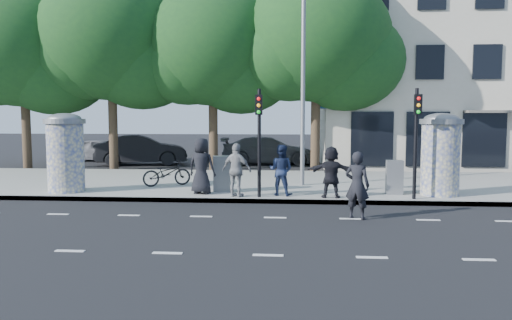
# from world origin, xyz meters

# --- Properties ---
(ground) EXTENTS (120.00, 120.00, 0.00)m
(ground) POSITION_xyz_m (0.00, 0.00, 0.00)
(ground) COLOR black
(ground) RESTS_ON ground
(sidewalk) EXTENTS (40.00, 8.00, 0.15)m
(sidewalk) POSITION_xyz_m (0.00, 7.50, 0.07)
(sidewalk) COLOR gray
(sidewalk) RESTS_ON ground
(curb) EXTENTS (40.00, 0.10, 0.16)m
(curb) POSITION_xyz_m (0.00, 3.55, 0.07)
(curb) COLOR slate
(curb) RESTS_ON ground
(lane_dash_near) EXTENTS (32.00, 0.12, 0.01)m
(lane_dash_near) POSITION_xyz_m (0.00, -2.20, 0.00)
(lane_dash_near) COLOR silver
(lane_dash_near) RESTS_ON ground
(lane_dash_far) EXTENTS (32.00, 0.12, 0.01)m
(lane_dash_far) POSITION_xyz_m (0.00, 1.40, 0.00)
(lane_dash_far) COLOR silver
(lane_dash_far) RESTS_ON ground
(ad_column_left) EXTENTS (1.36, 1.36, 2.65)m
(ad_column_left) POSITION_xyz_m (-7.20, 4.50, 1.54)
(ad_column_left) COLOR beige
(ad_column_left) RESTS_ON sidewalk
(ad_column_right) EXTENTS (1.36, 1.36, 2.65)m
(ad_column_right) POSITION_xyz_m (5.20, 4.70, 1.54)
(ad_column_right) COLOR beige
(ad_column_right) RESTS_ON sidewalk
(traffic_pole_near) EXTENTS (0.22, 0.31, 3.40)m
(traffic_pole_near) POSITION_xyz_m (-0.60, 3.79, 2.23)
(traffic_pole_near) COLOR black
(traffic_pole_near) RESTS_ON sidewalk
(traffic_pole_far) EXTENTS (0.22, 0.31, 3.40)m
(traffic_pole_far) POSITION_xyz_m (4.20, 3.79, 2.23)
(traffic_pole_far) COLOR black
(traffic_pole_far) RESTS_ON sidewalk
(street_lamp) EXTENTS (0.25, 0.93, 8.00)m
(street_lamp) POSITION_xyz_m (0.80, 6.63, 4.79)
(street_lamp) COLOR slate
(street_lamp) RESTS_ON sidewalk
(tree_far_left) EXTENTS (7.20, 7.20, 9.26)m
(tree_far_left) POSITION_xyz_m (-13.00, 12.50, 6.19)
(tree_far_left) COLOR #38281C
(tree_far_left) RESTS_ON ground
(tree_mid_left) EXTENTS (7.20, 7.20, 9.57)m
(tree_mid_left) POSITION_xyz_m (-8.50, 12.50, 6.50)
(tree_mid_left) COLOR #38281C
(tree_mid_left) RESTS_ON ground
(tree_near_left) EXTENTS (6.80, 6.80, 8.97)m
(tree_near_left) POSITION_xyz_m (-3.50, 12.70, 6.06)
(tree_near_left) COLOR #38281C
(tree_near_left) RESTS_ON ground
(tree_center) EXTENTS (7.00, 7.00, 9.30)m
(tree_center) POSITION_xyz_m (1.50, 12.30, 6.31)
(tree_center) COLOR #38281C
(tree_center) RESTS_ON ground
(building) EXTENTS (20.30, 15.85, 12.00)m
(building) POSITION_xyz_m (12.00, 19.99, 5.99)
(building) COLOR #BFB7A0
(building) RESTS_ON ground
(ped_a) EXTENTS (1.01, 0.78, 1.84)m
(ped_a) POSITION_xyz_m (-2.54, 4.37, 1.07)
(ped_a) COLOR black
(ped_a) RESTS_ON sidewalk
(ped_c) EXTENTS (0.95, 0.84, 1.64)m
(ped_c) POSITION_xyz_m (0.07, 4.26, 0.97)
(ped_c) COLOR #1D2849
(ped_c) RESTS_ON sidewalk
(ped_e) EXTENTS (1.14, 0.90, 1.70)m
(ped_e) POSITION_xyz_m (-1.31, 3.85, 1.00)
(ped_e) COLOR gray
(ped_e) RESTS_ON sidewalk
(ped_f) EXTENTS (1.53, 0.63, 1.62)m
(ped_f) POSITION_xyz_m (1.65, 3.91, 0.96)
(ped_f) COLOR black
(ped_f) RESTS_ON sidewalk
(man_road) EXTENTS (0.77, 0.66, 1.79)m
(man_road) POSITION_xyz_m (2.15, 1.43, 0.90)
(man_road) COLOR black
(man_road) RESTS_ON ground
(bicycle) EXTENTS (1.42, 1.85, 0.93)m
(bicycle) POSITION_xyz_m (-4.15, 6.09, 0.62)
(bicycle) COLOR black
(bicycle) RESTS_ON sidewalk
(cabinet_left) EXTENTS (0.64, 0.51, 1.20)m
(cabinet_left) POSITION_xyz_m (-1.96, 4.94, 0.75)
(cabinet_left) COLOR slate
(cabinet_left) RESTS_ON sidewalk
(cabinet_right) EXTENTS (0.55, 0.42, 1.11)m
(cabinet_right) POSITION_xyz_m (3.78, 4.78, 0.71)
(cabinet_right) COLOR slate
(cabinet_right) RESTS_ON sidewalk
(car_left) EXTENTS (2.88, 4.27, 1.35)m
(car_left) POSITION_xyz_m (-10.83, 16.92, 0.68)
(car_left) COLOR slate
(car_left) RESTS_ON ground
(car_mid) EXTENTS (3.04, 5.23, 1.63)m
(car_mid) POSITION_xyz_m (-7.92, 15.10, 0.81)
(car_mid) COLOR black
(car_mid) RESTS_ON ground
(car_right) EXTENTS (2.46, 5.36, 1.52)m
(car_right) POSITION_xyz_m (-0.96, 16.16, 0.76)
(car_right) COLOR #55575C
(car_right) RESTS_ON ground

